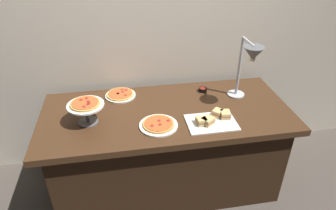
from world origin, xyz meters
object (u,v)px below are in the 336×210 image
object	(u,v)px
pizza_plate_raised_stand	(86,107)
sauce_cup_near	(203,89)
sandwich_platter	(212,120)
heat_lamp	(250,59)
pizza_plate_front	(120,95)
pizza_plate_center	(158,125)

from	to	relation	value
pizza_plate_raised_stand	sauce_cup_near	world-z (taller)	pizza_plate_raised_stand
pizza_plate_raised_stand	sandwich_platter	bearing A→B (deg)	-9.76
heat_lamp	pizza_plate_raised_stand	bearing A→B (deg)	-178.03
pizza_plate_front	pizza_plate_center	xyz separation A→B (m)	(0.25, -0.48, -0.00)
pizza_plate_center	sauce_cup_near	bearing A→B (deg)	44.81
heat_lamp	pizza_plate_center	distance (m)	0.81
pizza_plate_front	pizza_plate_raised_stand	bearing A→B (deg)	-125.22
heat_lamp	pizza_plate_front	world-z (taller)	heat_lamp
heat_lamp	sandwich_platter	bearing A→B (deg)	-148.43
pizza_plate_raised_stand	sandwich_platter	xyz separation A→B (m)	(0.88, -0.15, -0.11)
pizza_plate_center	sandwich_platter	size ratio (longest dim) A/B	0.78
pizza_plate_center	sauce_cup_near	world-z (taller)	same
pizza_plate_front	sauce_cup_near	size ratio (longest dim) A/B	3.53
pizza_plate_raised_stand	sauce_cup_near	size ratio (longest dim) A/B	3.65
pizza_plate_front	pizza_plate_center	world-z (taller)	same
pizza_plate_center	sandwich_platter	distance (m)	0.39
pizza_plate_front	pizza_plate_raised_stand	distance (m)	0.44
pizza_plate_center	sauce_cup_near	size ratio (longest dim) A/B	3.88
heat_lamp	sauce_cup_near	size ratio (longest dim) A/B	7.11
heat_lamp	sauce_cup_near	world-z (taller)	heat_lamp
heat_lamp	sauce_cup_near	bearing A→B (deg)	133.74
pizza_plate_center	heat_lamp	bearing A→B (deg)	13.96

